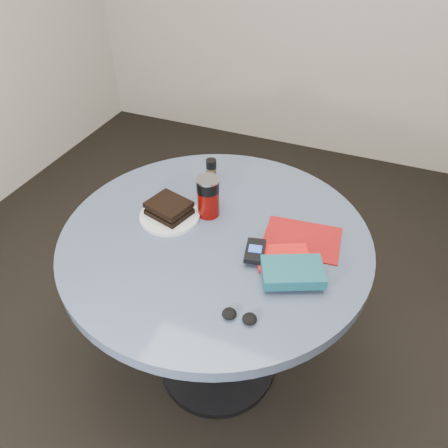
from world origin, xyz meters
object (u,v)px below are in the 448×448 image
at_px(red_book, 283,257).
at_px(mp3_player, 255,251).
at_px(sandwich, 169,208).
at_px(headphones, 239,316).
at_px(table, 216,269).
at_px(magazine, 302,239).
at_px(novel, 293,272).
at_px(plate, 170,216).
at_px(soda_can, 208,197).
at_px(pepper_grinder, 211,170).

relative_size(red_book, mp3_player, 1.44).
height_order(sandwich, headphones, sandwich).
height_order(table, red_book, red_book).
distance_m(table, red_book, 0.29).
height_order(magazine, novel, novel).
height_order(table, plate, plate).
relative_size(table, red_book, 6.31).
bearing_deg(table, headphones, -56.70).
height_order(plate, soda_can, soda_can).
relative_size(pepper_grinder, magazine, 0.38).
bearing_deg(sandwich, red_book, -8.23).
bearing_deg(red_book, pepper_grinder, 114.04).
distance_m(table, magazine, 0.32).
bearing_deg(plate, table, -6.11).
xyz_separation_m(sandwich, red_book, (0.41, -0.06, -0.03)).
bearing_deg(pepper_grinder, magazine, -26.72).
xyz_separation_m(magazine, headphones, (-0.07, -0.37, 0.01)).
bearing_deg(headphones, pepper_grinder, 119.70).
relative_size(novel, mp3_player, 1.57).
distance_m(soda_can, pepper_grinder, 0.20).
distance_m(soda_can, novel, 0.40).
relative_size(plate, novel, 1.17).
bearing_deg(mp3_player, sandwich, 166.51).
distance_m(plate, magazine, 0.44).
bearing_deg(soda_can, mp3_player, -33.49).
xyz_separation_m(magazine, red_book, (-0.03, -0.11, 0.01)).
xyz_separation_m(novel, mp3_player, (-0.13, 0.05, -0.01)).
relative_size(plate, magazine, 0.84).
distance_m(red_book, novel, 0.09).
relative_size(plate, red_book, 1.27).
xyz_separation_m(table, red_book, (0.23, -0.04, 0.17)).
distance_m(soda_can, red_book, 0.33).
distance_m(magazine, novel, 0.19).
distance_m(plate, mp3_player, 0.34).
height_order(table, novel, novel).
distance_m(table, plate, 0.24).
xyz_separation_m(soda_can, novel, (0.34, -0.19, -0.04)).
distance_m(sandwich, magazine, 0.45).
xyz_separation_m(soda_can, pepper_grinder, (-0.07, 0.19, -0.03)).
bearing_deg(magazine, headphones, -107.25).
xyz_separation_m(table, pepper_grinder, (-0.13, 0.28, 0.21)).
height_order(red_book, mp3_player, mp3_player).
relative_size(table, novel, 5.80).
bearing_deg(headphones, red_book, 80.30).
distance_m(novel, headphones, 0.21).
relative_size(sandwich, novel, 0.91).
bearing_deg(soda_can, pepper_grinder, 110.44).
height_order(plate, magazine, plate).
height_order(table, soda_can, soda_can).
bearing_deg(pepper_grinder, red_book, -40.36).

